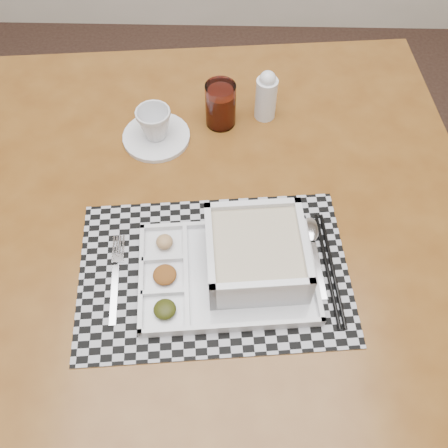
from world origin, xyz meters
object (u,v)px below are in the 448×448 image
(serving_tray, at_px, (246,260))
(creamer_bottle, at_px, (266,95))
(cup, at_px, (154,124))
(juice_glass, at_px, (221,106))
(dining_table, at_px, (213,241))

(serving_tray, bearing_deg, creamer_bottle, 83.96)
(cup, relative_size, juice_glass, 0.73)
(cup, height_order, creamer_bottle, creamer_bottle)
(dining_table, distance_m, creamer_bottle, 0.35)
(cup, height_order, juice_glass, juice_glass)
(dining_table, relative_size, juice_glass, 11.28)
(dining_table, height_order, cup, cup)
(serving_tray, height_order, cup, serving_tray)
(juice_glass, bearing_deg, dining_table, -92.14)
(cup, bearing_deg, serving_tray, -63.42)
(creamer_bottle, bearing_deg, dining_table, -110.57)
(serving_tray, relative_size, creamer_bottle, 2.74)
(serving_tray, bearing_deg, dining_table, 120.92)
(serving_tray, relative_size, cup, 4.44)
(serving_tray, relative_size, juice_glass, 3.22)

